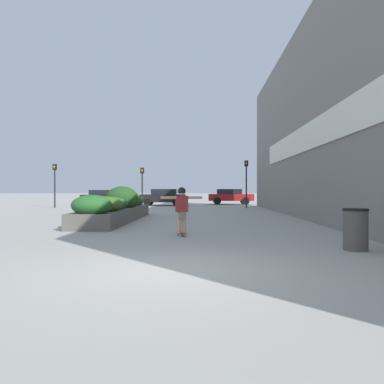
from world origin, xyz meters
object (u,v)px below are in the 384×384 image
at_px(car_leftmost, 163,197).
at_px(trash_bin, 355,229).
at_px(traffic_light_left, 142,180).
at_px(traffic_light_right, 246,176).
at_px(car_center_right, 230,196).
at_px(car_center_left, 105,197).
at_px(traffic_light_far_left, 55,178).
at_px(skateboard, 182,234).
at_px(skateboarder, 182,205).

bearing_deg(car_leftmost, trash_bin, -163.87).
bearing_deg(trash_bin, traffic_light_left, 112.31).
height_order(traffic_light_left, traffic_light_right, traffic_light_right).
relative_size(car_center_right, traffic_light_left, 1.37).
xyz_separation_m(car_center_left, traffic_light_far_left, (-2.00, -7.47, 1.60)).
xyz_separation_m(car_center_right, traffic_light_far_left, (-14.28, -7.12, 1.54)).
bearing_deg(skateboard, car_center_right, 64.22).
xyz_separation_m(skateboard, skateboarder, (-0.00, 0.00, 0.87)).
relative_size(trash_bin, traffic_light_right, 0.26).
bearing_deg(car_center_left, skateboarder, 19.76).
height_order(trash_bin, car_center_left, car_center_left).
bearing_deg(traffic_light_left, car_center_left, 123.10).
bearing_deg(car_leftmost, car_center_left, 63.12).
distance_m(trash_bin, car_center_right, 27.39).
height_order(car_center_left, traffic_light_left, traffic_light_left).
bearing_deg(traffic_light_left, traffic_light_right, 0.65).
bearing_deg(car_center_right, trash_bin, 1.91).
distance_m(trash_bin, car_leftmost, 25.65).
bearing_deg(traffic_light_far_left, car_leftmost, 28.52).
height_order(car_center_right, traffic_light_right, traffic_light_right).
bearing_deg(traffic_light_left, skateboard, -76.86).
xyz_separation_m(car_leftmost, traffic_light_right, (6.93, -4.38, 1.71)).
bearing_deg(skateboard, car_center_left, 91.49).
bearing_deg(skateboard, trash_bin, -50.23).
height_order(skateboard, skateboarder, skateboarder).
bearing_deg(traffic_light_left, car_leftmost, 75.58).
relative_size(skateboard, car_center_right, 0.14).
relative_size(car_center_right, traffic_light_far_left, 1.25).
height_order(trash_bin, traffic_light_right, traffic_light_right).
xyz_separation_m(traffic_light_left, traffic_light_right, (8.08, 0.09, 0.33)).
bearing_deg(car_leftmost, traffic_light_far_left, 118.52).
relative_size(traffic_light_left, traffic_light_right, 0.85).
relative_size(car_center_left, traffic_light_left, 1.44).
height_order(skateboard, traffic_light_far_left, traffic_light_far_left).
bearing_deg(car_center_right, car_center_left, -91.63).
xyz_separation_m(skateboard, traffic_light_left, (-4.10, 17.56, 2.10)).
distance_m(traffic_light_left, traffic_light_right, 8.09).
distance_m(skateboarder, traffic_light_left, 18.07).
relative_size(skateboarder, trash_bin, 1.44).
height_order(skateboard, car_leftmost, car_leftmost).
bearing_deg(trash_bin, skateboard, 148.04).
bearing_deg(traffic_light_right, car_center_left, 150.15).
bearing_deg(trash_bin, car_leftmost, 106.13).
distance_m(car_center_right, traffic_light_left, 10.39).
relative_size(car_leftmost, traffic_light_far_left, 1.18).
bearing_deg(traffic_light_right, traffic_light_left, -179.35).
xyz_separation_m(skateboarder, car_center_right, (3.26, 24.77, -0.13)).
bearing_deg(car_center_left, skateboard, 19.76).
height_order(skateboarder, traffic_light_far_left, traffic_light_far_left).
xyz_separation_m(skateboard, car_center_right, (3.26, 24.77, 0.73)).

